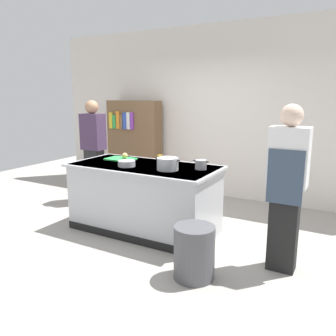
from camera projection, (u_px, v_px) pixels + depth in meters
The scene contains 13 objects.
ground_plane at pixel (145, 229), 4.66m from camera, with size 10.00×10.00×0.00m, color #9E9991.
back_wall at pixel (207, 112), 6.14m from camera, with size 6.40×0.12×3.00m, color silver.
counter_island at pixel (144, 197), 4.56m from camera, with size 1.98×0.98×0.90m.
cutting_board at pixel (121, 159), 4.85m from camera, with size 0.40×0.28×0.02m, color green.
onion at pixel (125, 156), 4.80m from camera, with size 0.09×0.09×0.09m, color tan.
stock_pot at pixel (168, 164), 4.17m from camera, with size 0.33×0.26×0.15m.
sauce_pan at pixel (201, 165), 4.21m from camera, with size 0.21×0.14×0.12m.
mixing_bowl at pixel (127, 163), 4.39m from camera, with size 0.22×0.22×0.08m, color #B7BABF.
juice_cup at pixel (160, 159), 4.67m from camera, with size 0.07×0.07×0.10m, color yellow.
trash_bin at pixel (194, 252), 3.38m from camera, with size 0.41×0.41×0.54m, color #4C4C51.
person_chef at pixel (287, 185), 3.42m from camera, with size 0.38×0.25×1.72m.
person_guest at pixel (94, 149), 5.77m from camera, with size 0.38×0.24×1.72m.
bookshelf at pixel (134, 144), 6.69m from camera, with size 1.10×0.31×1.70m.
Camera 1 is at (2.41, -3.67, 1.80)m, focal length 36.45 mm.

